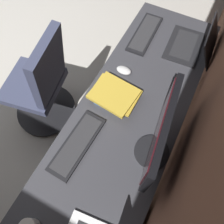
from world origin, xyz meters
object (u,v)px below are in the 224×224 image
Objects in this scene: office_chair at (42,88)px; keyboard_spare at (77,144)px; laptop_left at (194,44)px; keyboard_main at (145,33)px; drawer_pedestal at (93,210)px; mouse_spare at (124,70)px; book_stack_near at (114,95)px; monitor_primary at (159,136)px.

keyboard_spare is at bearing 59.26° from office_chair.
keyboard_main is at bearing -86.33° from laptop_left.
drawer_pedestal is 1.32m from keyboard_main.
drawer_pedestal is 1.63× the size of keyboard_spare.
mouse_spare is 0.35× the size of book_stack_near.
monitor_primary is at bearing 25.28° from keyboard_main.
drawer_pedestal is at bearing -24.50° from monitor_primary.
monitor_primary is at bearing 40.98° from mouse_spare.
drawer_pedestal is 0.78m from book_stack_near.
book_stack_near is (0.63, -0.32, -0.01)m from laptop_left.
mouse_spare is 0.71m from office_chair.
laptop_left is (-1.26, 0.16, 0.43)m from drawer_pedestal.
mouse_spare is at bearing -167.03° from drawer_pedestal.
mouse_spare reaches higher than keyboard_main.
keyboard_spare is at bearing -20.26° from laptop_left.
monitor_primary is 0.87m from laptop_left.
mouse_spare is at bearing -170.30° from book_stack_near.
laptop_left is at bearing 139.13° from mouse_spare.
keyboard_spare is at bearing -0.37° from keyboard_main.
laptop_left is 0.85× the size of keyboard_main.
monitor_primary is 1.65× the size of book_stack_near.
laptop_left is at bearing 153.17° from book_stack_near.
drawer_pedestal is at bearing 9.38° from keyboard_main.
keyboard_spare is (0.15, -0.40, -0.24)m from monitor_primary.
office_chair reaches higher than laptop_left.
monitor_primary is 0.49m from keyboard_spare.
office_chair is at bearing -55.44° from laptop_left.
keyboard_spare is 0.44× the size of office_chair.
monitor_primary is 0.63m from mouse_spare.
monitor_primary is 0.51× the size of office_chair.
book_stack_near reaches higher than keyboard_spare.
drawer_pedestal is 0.51m from keyboard_spare.
book_stack_near reaches higher than mouse_spare.
laptop_left is at bearing 93.67° from keyboard_main.
book_stack_near is at bearing -165.92° from drawer_pedestal.
book_stack_near is (-0.38, 0.05, 0.03)m from keyboard_spare.
keyboard_main and keyboard_spare have the same top height.
monitor_primary reaches higher than book_stack_near.
book_stack_near is (-0.63, -0.16, 0.42)m from drawer_pedestal.
laptop_left reaches higher than mouse_spare.
book_stack_near is at bearing 92.51° from office_chair.
drawer_pedestal is 1.34m from laptop_left.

